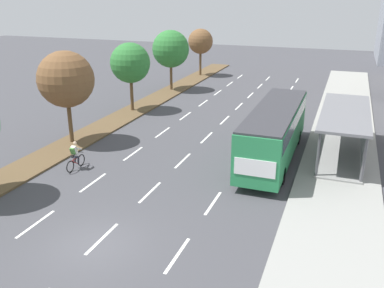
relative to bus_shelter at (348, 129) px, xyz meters
The scene contains 13 objects.
ground_plane 17.28m from the bus_shelter, 123.67° to the right, with size 140.00×140.00×0.00m, color #424247.
median_strip 18.80m from the bus_shelter, 162.26° to the left, with size 2.60×52.00×0.12m, color brown.
sidewalk_right 5.98m from the bus_shelter, 92.78° to the left, with size 4.50×52.00×0.15m, color gray.
lane_divider_left 13.45m from the bus_shelter, 167.88° to the left, with size 0.14×45.19×0.01m.
lane_divider_center 10.10m from the bus_shelter, 163.64° to the left, with size 0.14×45.19×0.01m.
lane_divider_right 6.90m from the bus_shelter, 155.11° to the left, with size 0.14×45.19×0.01m.
bus_shelter is the anchor object (origin of this frame).
bus 4.77m from the bus_shelter, 153.74° to the right, with size 2.54×11.29×3.37m.
cyclist 16.95m from the bus_shelter, 152.77° to the right, with size 0.46×1.82×1.71m.
median_tree_second 18.61m from the bus_shelter, 167.57° to the right, with size 3.78×3.78×6.29m.
median_tree_third 18.81m from the bus_shelter, 164.52° to the left, with size 3.42×3.42×5.87m.
median_tree_fourth 22.92m from the bus_shelter, 142.32° to the left, with size 3.85×3.85×6.20m.
median_tree_fifth 29.11m from the bus_shelter, 127.98° to the left, with size 3.03×3.03×5.66m.
Camera 1 is at (9.06, -12.80, 9.99)m, focal length 39.42 mm.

